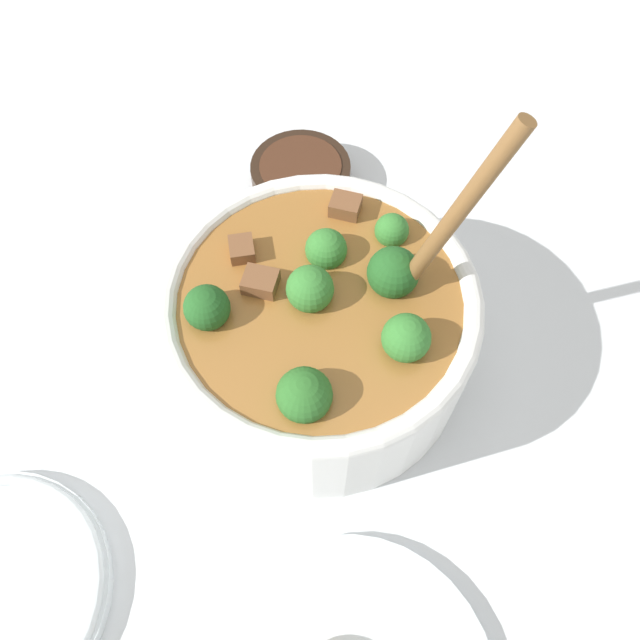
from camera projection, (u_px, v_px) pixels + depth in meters
ground_plane at (320, 359)px, 0.54m from camera, size 4.00×4.00×0.00m
stew_bowl at (321, 325)px, 0.49m from camera, size 0.24×0.24×0.25m
condiment_bowl at (301, 175)px, 0.63m from camera, size 0.10×0.10×0.03m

